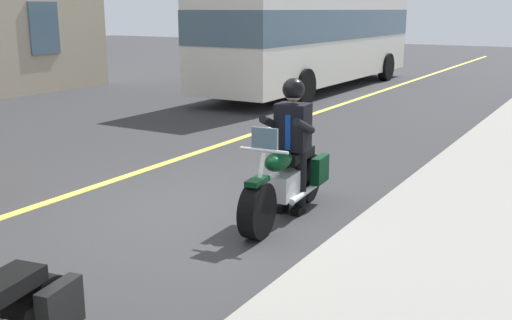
% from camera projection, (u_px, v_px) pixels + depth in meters
% --- Properties ---
extents(ground_plane, '(80.00, 80.00, 0.00)m').
position_uv_depth(ground_plane, '(192.00, 215.00, 7.71)').
color(ground_plane, '#333335').
extents(lane_center_stripe, '(60.00, 0.16, 0.01)m').
position_uv_depth(lane_center_stripe, '(81.00, 191.00, 8.71)').
color(lane_center_stripe, '#E5DB4C').
rests_on(lane_center_stripe, ground_plane).
extents(motorcycle_main, '(2.22, 0.72, 1.26)m').
position_uv_depth(motorcycle_main, '(286.00, 182.00, 7.60)').
color(motorcycle_main, black).
rests_on(motorcycle_main, ground_plane).
extents(rider_main, '(0.66, 0.59, 1.74)m').
position_uv_depth(rider_main, '(292.00, 134.00, 7.62)').
color(rider_main, black).
rests_on(rider_main, ground_plane).
extents(bus_far, '(11.05, 2.70, 3.30)m').
position_uv_depth(bus_far, '(316.00, 31.00, 19.47)').
color(bus_far, white).
rests_on(bus_far, ground_plane).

